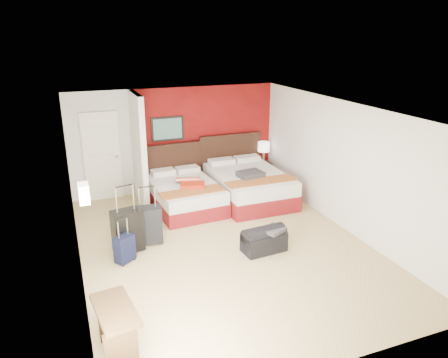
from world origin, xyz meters
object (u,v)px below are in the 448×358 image
suitcase_charcoal (149,226)px  suitcase_navy (125,250)px  bed_right (249,186)px  red_suitcase_open (190,182)px  duffel_bag (264,241)px  bed_left (185,196)px  suitcase_black (128,232)px  table_lamp (264,152)px  desk (117,333)px  nightstand (263,172)px

suitcase_charcoal → suitcase_navy: size_ratio=1.51×
bed_right → suitcase_navy: (-3.14, -1.87, -0.10)m
red_suitcase_open → suitcase_charcoal: 1.78m
red_suitcase_open → duffel_bag: red_suitcase_open is taller
bed_left → suitcase_navy: bearing=-133.7°
bed_left → suitcase_black: bearing=-137.4°
table_lamp → desk: table_lamp is taller
bed_left → suitcase_navy: (-1.62, -1.92, -0.06)m
table_lamp → duffel_bag: table_lamp is taller
suitcase_charcoal → duffel_bag: (1.85, -1.02, -0.15)m
bed_right → suitcase_black: (-3.03, -1.51, 0.05)m
suitcase_black → desk: suitcase_black is taller
desk → bed_left: bearing=56.7°
suitcase_charcoal → duffel_bag: size_ratio=0.91×
nightstand → red_suitcase_open: bearing=-150.8°
red_suitcase_open → duffel_bag: (0.66, -2.32, -0.43)m
red_suitcase_open → duffel_bag: size_ratio=0.92×
nightstand → suitcase_navy: 4.94m
bed_right → desk: size_ratio=2.62×
bed_right → bed_left: bearing=177.9°
table_lamp → suitcase_charcoal: bearing=-145.9°
red_suitcase_open → suitcase_black: bearing=-119.3°
suitcase_navy → desk: (-0.42, -2.24, 0.12)m
nightstand → bed_left: bearing=-153.7°
table_lamp → duffel_bag: size_ratio=0.71×
nightstand → table_lamp: size_ratio=0.96×
suitcase_navy → desk: desk is taller
bed_left → bed_right: size_ratio=0.87×
table_lamp → suitcase_black: 4.66m
desk → suitcase_charcoal: bearing=63.9°
suitcase_navy → nightstand: bearing=1.3°
red_suitcase_open → suitcase_navy: red_suitcase_open is taller
table_lamp → suitcase_black: table_lamp is taller
bed_right → suitcase_charcoal: bearing=-153.0°
red_suitcase_open → nightstand: size_ratio=1.36×
bed_right → duffel_bag: (-0.77, -2.36, -0.14)m
nightstand → suitcase_charcoal: (-3.48, -2.35, 0.09)m
bed_left → suitcase_navy: bed_left is taller
bed_left → duffel_bag: 2.54m
red_suitcase_open → table_lamp: 2.53m
nightstand → suitcase_charcoal: suitcase_charcoal is taller
duffel_bag → desk: size_ratio=0.91×
suitcase_charcoal → desk: size_ratio=0.83×
suitcase_black → duffel_bag: suitcase_black is taller
bed_right → duffel_bag: 2.49m
nightstand → suitcase_navy: (-4.01, -2.88, -0.03)m
bed_right → desk: desk is taller
bed_right → duffel_bag: size_ratio=2.88×
table_lamp → suitcase_black: size_ratio=0.71×
bed_left → suitcase_charcoal: bearing=-131.6°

